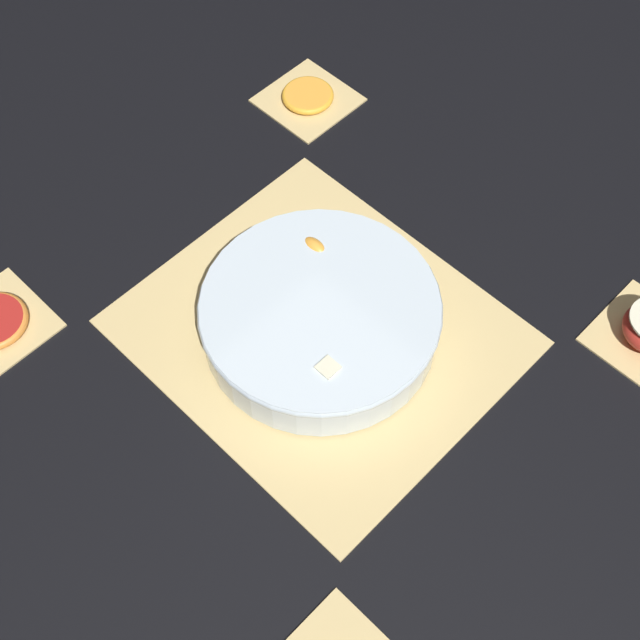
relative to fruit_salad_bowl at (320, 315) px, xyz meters
The scene contains 5 objects.
ground_plane 0.04m from the fruit_salad_bowl, 87.87° to the right, with size 6.00×6.00×0.00m, color black.
bamboo_mat_center 0.04m from the fruit_salad_bowl, 87.87° to the right, with size 0.44×0.39×0.01m.
coaster_mat_far_left 0.41m from the fruit_salad_bowl, 136.98° to the left, with size 0.13×0.13×0.01m.
fruit_salad_bowl is the anchor object (origin of this frame).
orange_slice_whole 0.41m from the fruit_salad_bowl, 136.98° to the left, with size 0.08×0.08×0.01m.
Camera 1 is at (0.41, -0.42, 0.96)m, focal length 50.00 mm.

